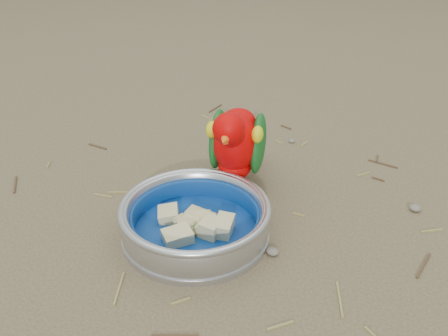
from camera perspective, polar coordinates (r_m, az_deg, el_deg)
The scene contains 6 objects.
ground at distance 0.88m, azimuth -3.36°, elevation -5.04°, with size 60.00×60.00×0.00m, color brown.
food_bowl at distance 0.82m, azimuth -3.25°, elevation -7.35°, with size 0.24×0.24×0.02m, color #B2B2BA.
bowl_wall at distance 0.80m, azimuth -3.31°, elevation -5.64°, with size 0.24×0.24×0.04m, color #B2B2BA, non-canonical shape.
fruit_wedges at distance 0.80m, azimuth -3.30°, elevation -6.04°, with size 0.14×0.14×0.03m, color beige, non-canonical shape.
lory_parrot at distance 0.89m, azimuth 1.35°, elevation 2.06°, with size 0.10×0.21×0.17m, color #C20101, non-canonical shape.
ground_debris at distance 0.87m, azimuth 0.07°, elevation -5.16°, with size 0.90×0.80×0.01m, color olive, non-canonical shape.
Camera 1 is at (0.49, -0.53, 0.50)m, focal length 40.00 mm.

